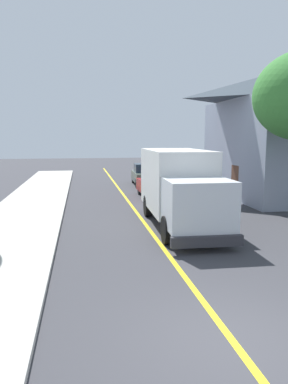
% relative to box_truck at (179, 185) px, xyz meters
% --- Properties ---
extents(ground_plane, '(120.00, 120.00, 0.00)m').
position_rel_box_truck_xyz_m(ground_plane, '(-1.38, -8.74, -1.77)').
color(ground_plane, '#38383D').
extents(centre_line_yellow, '(0.16, 56.00, 0.01)m').
position_rel_box_truck_xyz_m(centre_line_yellow, '(-1.38, 1.26, -1.76)').
color(centre_line_yellow, gold).
rests_on(centre_line_yellow, ground).
extents(box_truck, '(2.64, 7.26, 3.20)m').
position_rel_box_truck_xyz_m(box_truck, '(0.00, 0.00, 0.00)').
color(box_truck, silver).
rests_on(box_truck, ground).
extents(parked_car_near, '(1.87, 4.43, 1.67)m').
position_rel_box_truck_xyz_m(parked_car_near, '(0.51, 7.13, -0.97)').
color(parked_car_near, maroon).
rests_on(parked_car_near, ground).
extents(parked_car_mid, '(1.99, 4.48, 1.67)m').
position_rel_box_truck_xyz_m(parked_car_mid, '(0.88, 13.29, -0.97)').
color(parked_car_mid, '#4C564C').
rests_on(parked_car_mid, ground).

